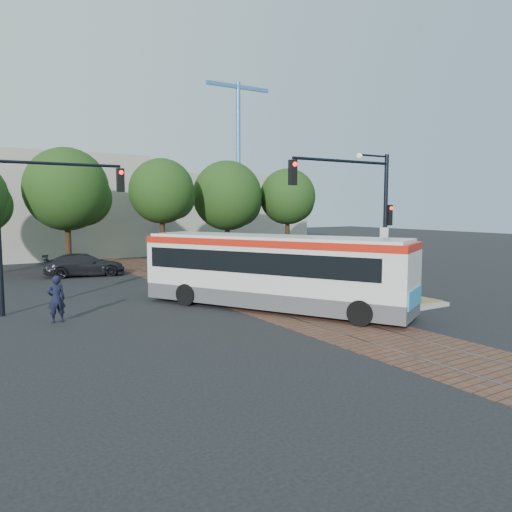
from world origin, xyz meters
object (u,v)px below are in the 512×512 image
object	(u,v)px
traffic_island	(381,291)
signal_pole_main	(365,202)
city_bus	(272,268)
parked_car	(84,265)
officer	(56,299)
signal_pole_left	(31,210)

from	to	relation	value
traffic_island	signal_pole_main	size ratio (longest dim) A/B	0.87
city_bus	signal_pole_main	world-z (taller)	signal_pole_main
traffic_island	parked_car	distance (m)	16.87
city_bus	officer	distance (m)	7.86
signal_pole_main	signal_pole_left	size ratio (longest dim) A/B	1.00
signal_pole_left	parked_car	size ratio (longest dim) A/B	1.34
city_bus	traffic_island	world-z (taller)	city_bus
signal_pole_left	officer	size ratio (longest dim) A/B	3.66
signal_pole_main	parked_car	size ratio (longest dim) A/B	1.34
traffic_island	signal_pole_main	xyz separation A→B (m)	(-0.96, 0.09, 3.83)
traffic_island	officer	bearing A→B (deg)	167.97
signal_pole_left	signal_pole_main	bearing A→B (deg)	-21.45
signal_pole_left	officer	bearing A→B (deg)	-80.55
parked_car	officer	bearing A→B (deg)	173.66
city_bus	signal_pole_left	bearing A→B (deg)	123.07
traffic_island	signal_pole_main	distance (m)	3.95
signal_pole_main	officer	world-z (taller)	signal_pole_main
city_bus	officer	xyz separation A→B (m)	(-7.54, 2.11, -0.78)
signal_pole_left	officer	xyz separation A→B (m)	(0.36, -2.16, -3.05)
signal_pole_main	signal_pole_left	world-z (taller)	signal_pole_main
signal_pole_left	parked_car	distance (m)	10.57
city_bus	parked_car	xyz separation A→B (m)	(-3.91, 13.51, -0.95)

